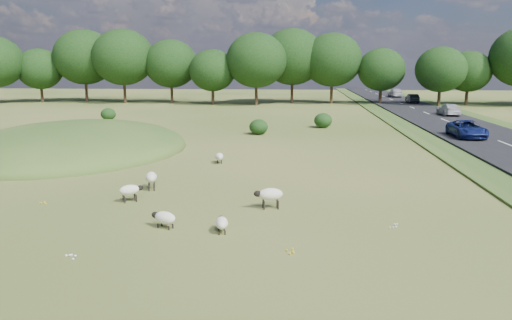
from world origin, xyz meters
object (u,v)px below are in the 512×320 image
(sheep_3, at_px, (164,218))
(car_3, at_px, (467,129))
(car_0, at_px, (449,109))
(sheep_0, at_px, (151,177))
(sheep_5, at_px, (219,157))
(sheep_4, at_px, (270,194))
(sheep_1, at_px, (222,223))
(sheep_2, at_px, (130,190))
(car_1, at_px, (395,93))
(car_4, at_px, (412,98))

(sheep_3, height_order, car_3, car_3)
(car_0, bearing_deg, sheep_0, 55.80)
(sheep_5, height_order, car_3, car_3)
(sheep_3, relative_size, sheep_4, 0.88)
(car_0, distance_m, car_3, 18.78)
(sheep_1, relative_size, car_0, 0.23)
(sheep_2, bearing_deg, car_3, 6.99)
(sheep_0, xyz_separation_m, sheep_3, (2.21, -5.78, -0.22))
(sheep_2, height_order, car_0, car_0)
(sheep_5, xyz_separation_m, car_1, (22.56, 62.63, 0.59))
(sheep_0, xyz_separation_m, car_4, (24.88, 55.78, 0.29))
(car_1, bearing_deg, sheep_3, 73.26)
(sheep_2, height_order, sheep_5, sheep_2)
(sheep_0, height_order, sheep_3, sheep_0)
(sheep_0, bearing_deg, sheep_2, 157.24)
(sheep_3, bearing_deg, sheep_0, -42.66)
(sheep_2, xyz_separation_m, car_3, (21.38, 20.54, 0.37))
(sheep_1, height_order, car_3, car_3)
(sheep_3, height_order, car_4, car_4)
(sheep_0, distance_m, sheep_5, 7.34)
(sheep_1, distance_m, sheep_4, 3.62)
(sheep_3, bearing_deg, sheep_4, -116.76)
(sheep_1, xyz_separation_m, sheep_3, (-2.26, 0.33, 0.04))
(sheep_5, distance_m, car_3, 21.88)
(sheep_4, xyz_separation_m, car_3, (15.00, 21.10, 0.29))
(sheep_2, relative_size, car_3, 0.22)
(sheep_0, bearing_deg, sheep_4, -130.73)
(sheep_4, xyz_separation_m, car_4, (18.80, 58.66, 0.28))
(sheep_2, relative_size, car_0, 0.23)
(car_1, distance_m, car_4, 13.82)
(sheep_1, distance_m, sheep_3, 2.29)
(car_0, bearing_deg, car_4, -90.00)
(car_4, bearing_deg, sheep_2, 66.56)
(sheep_4, bearing_deg, car_4, -118.82)
(sheep_0, relative_size, car_1, 0.25)
(sheep_4, bearing_deg, sheep_1, 52.48)
(car_3, bearing_deg, sheep_4, -125.41)
(car_1, xyz_separation_m, car_4, (0.00, -13.82, -0.09))
(sheep_5, bearing_deg, car_1, 151.12)
(sheep_5, bearing_deg, sheep_2, -24.91)
(sheep_0, xyz_separation_m, sheep_4, (6.08, -2.88, 0.02))
(sheep_2, xyz_separation_m, car_0, (25.18, 38.93, 0.37))
(sheep_3, bearing_deg, sheep_1, -161.87)
(sheep_2, height_order, car_1, car_1)
(sheep_1, distance_m, car_1, 78.41)
(sheep_0, xyz_separation_m, sheep_5, (2.33, 6.96, -0.22))
(sheep_3, bearing_deg, car_4, -83.82)
(car_4, bearing_deg, sheep_3, 69.78)
(sheep_4, height_order, car_3, car_3)
(sheep_3, xyz_separation_m, car_4, (22.67, 61.56, 0.51))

